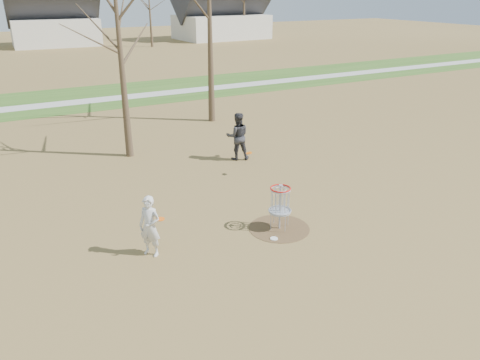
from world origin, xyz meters
name	(u,v)px	position (x,y,z in m)	size (l,w,h in m)	color
ground	(279,228)	(0.00, 0.00, 0.00)	(160.00, 160.00, 0.00)	brown
green_band	(106,96)	(0.00, 21.00, 0.01)	(160.00, 8.00, 0.01)	#2D5119
footpath	(109,99)	(0.00, 20.00, 0.01)	(160.00, 1.50, 0.01)	#9E9E99
dirt_circle	(279,228)	(0.00, 0.00, 0.01)	(1.80, 1.80, 0.01)	#47331E
player_standing	(150,226)	(-3.77, 0.40, 0.83)	(0.61, 0.40, 1.67)	silver
player_throwing	(238,136)	(1.81, 5.95, 0.98)	(0.95, 0.74, 1.95)	#2E2E32
disc_grounded	(274,239)	(-0.48, -0.47, 0.02)	(0.22, 0.22, 0.02)	silver
discs_in_play	(215,179)	(-0.99, 2.27, 0.97)	(5.04, 4.08, 0.21)	orange
disc_golf_basket	(280,200)	(0.00, 0.00, 0.91)	(0.64, 0.64, 1.35)	#9EA3AD
bare_trees	(79,4)	(1.78, 35.79, 5.35)	(52.62, 44.98, 9.00)	#382B1E
houses_row	(75,16)	(4.32, 52.56, 3.52)	(56.51, 10.01, 7.26)	silver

